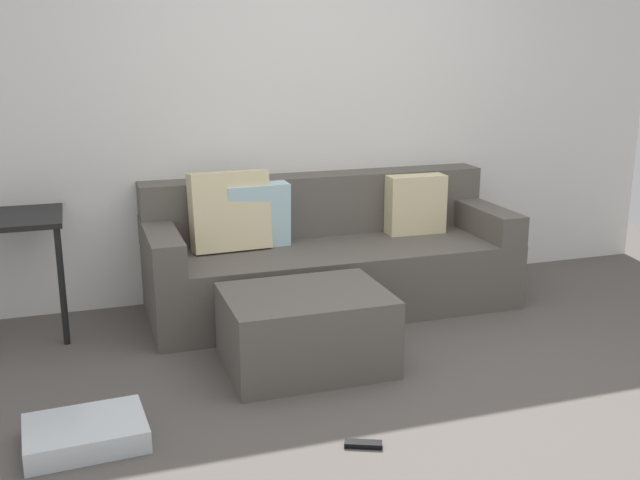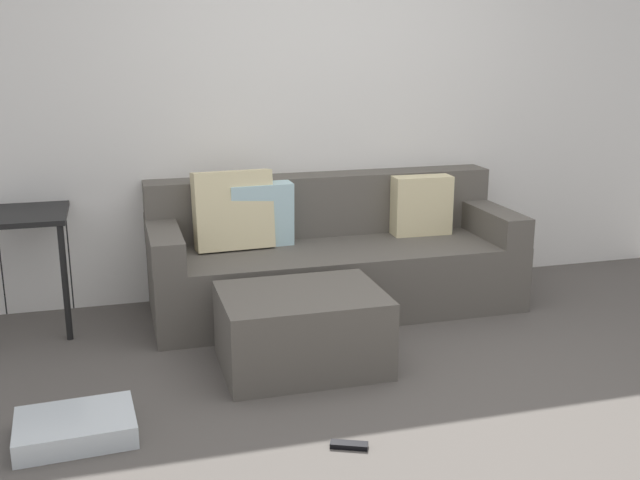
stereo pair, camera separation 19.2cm
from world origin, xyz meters
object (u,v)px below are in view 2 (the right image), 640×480
Objects in this scene: storage_bin at (76,427)px; remote_near_ottoman at (349,445)px; ottoman at (302,329)px; couch_sectional at (330,256)px; side_table at (27,231)px.

storage_bin is 3.12× the size of remote_near_ottoman.
ottoman is 5.24× the size of remote_near_ottoman.
couch_sectional is at bearing 41.10° from storage_bin.
storage_bin is at bearing -138.90° from couch_sectional.
side_table is at bearing 150.54° from remote_near_ottoman.
couch_sectional reaches higher than side_table.
side_table reaches higher than storage_bin.
side_table is (-1.79, 0.10, 0.26)m from couch_sectional.
couch_sectional is 0.97m from ottoman.
ottoman is at bearing 22.11° from storage_bin.
storage_bin is 1.55m from side_table.
side_table reaches higher than remote_near_ottoman.
ottoman is 1.74m from side_table.
remote_near_ottoman is (1.10, -0.39, -0.04)m from storage_bin.
ottoman is at bearing -115.01° from couch_sectional.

